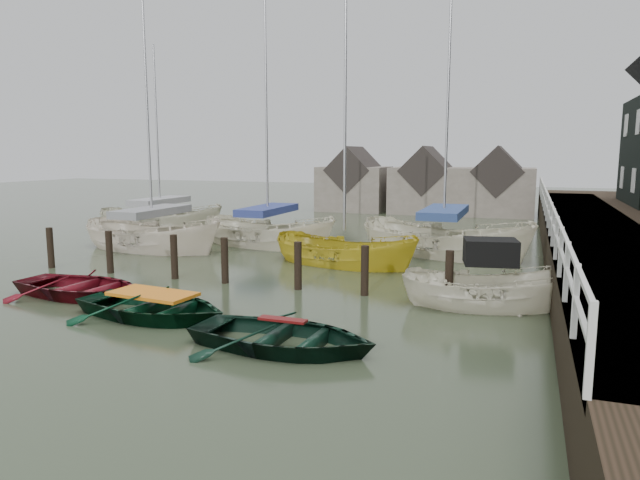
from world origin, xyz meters
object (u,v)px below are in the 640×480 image
at_px(motorboat, 488,305).
at_px(sailboat_c, 344,264).
at_px(sailboat_b, 268,244).
at_px(rowboat_green, 154,317).
at_px(rowboat_red, 82,296).
at_px(sailboat_a, 153,248).
at_px(sailboat_e, 161,229).
at_px(sailboat_d, 443,253).
at_px(rowboat_dkgreen, 283,349).

distance_m(motorboat, sailboat_c, 6.78).
bearing_deg(sailboat_b, rowboat_green, -157.25).
relative_size(rowboat_red, sailboat_a, 0.36).
relative_size(rowboat_green, sailboat_e, 0.39).
height_order(sailboat_a, sailboat_b, sailboat_b).
distance_m(sailboat_c, sailboat_d, 4.37).
height_order(sailboat_d, sailboat_e, sailboat_d).
height_order(rowboat_green, sailboat_d, sailboat_d).
bearing_deg(rowboat_green, sailboat_c, -10.30).
relative_size(rowboat_green, sailboat_b, 0.35).
xyz_separation_m(motorboat, sailboat_c, (-5.22, 4.32, -0.08)).
relative_size(sailboat_d, sailboat_e, 1.14).
bearing_deg(sailboat_c, sailboat_d, -30.36).
distance_m(rowboat_dkgreen, sailboat_c, 9.05).
height_order(motorboat, sailboat_c, sailboat_c).
bearing_deg(sailboat_d, sailboat_e, 102.87).
height_order(sailboat_c, sailboat_e, sailboat_c).
bearing_deg(sailboat_d, rowboat_green, 175.60).
bearing_deg(sailboat_c, rowboat_green, 177.62).
bearing_deg(sailboat_e, rowboat_green, -155.22).
bearing_deg(rowboat_dkgreen, rowboat_red, 76.37).
bearing_deg(sailboat_e, rowboat_dkgreen, -147.54).
bearing_deg(rowboat_red, rowboat_dkgreen, -103.48).
distance_m(rowboat_green, sailboat_d, 12.30).
xyz_separation_m(rowboat_dkgreen, sailboat_b, (-5.87, 11.73, 0.06)).
height_order(sailboat_a, sailboat_e, sailboat_a).
bearing_deg(sailboat_b, sailboat_c, -111.08).
height_order(rowboat_green, rowboat_dkgreen, rowboat_green).
xyz_separation_m(rowboat_red, motorboat, (10.64, 2.58, 0.09)).
bearing_deg(sailboat_a, rowboat_red, -150.37).
xyz_separation_m(sailboat_a, sailboat_e, (-3.19, 4.98, -0.00)).
xyz_separation_m(motorboat, sailboat_a, (-13.55, 4.61, -0.03)).
relative_size(motorboat, sailboat_c, 0.42).
bearing_deg(sailboat_a, sailboat_b, -50.22).
bearing_deg(motorboat, sailboat_d, 5.84).
bearing_deg(sailboat_a, rowboat_green, -136.11).
xyz_separation_m(rowboat_dkgreen, sailboat_e, (-13.06, 14.19, 0.06)).
bearing_deg(rowboat_dkgreen, rowboat_green, 78.27).
bearing_deg(rowboat_red, sailboat_a, 24.68).
height_order(rowboat_dkgreen, sailboat_a, sailboat_a).
height_order(rowboat_red, rowboat_dkgreen, rowboat_red).
xyz_separation_m(sailboat_c, sailboat_e, (-11.51, 5.27, 0.04)).
height_order(rowboat_red, sailboat_a, sailboat_a).
xyz_separation_m(rowboat_dkgreen, sailboat_d, (1.49, 12.06, 0.06)).
bearing_deg(sailboat_b, rowboat_dkgreen, -141.42).
distance_m(rowboat_red, sailboat_e, 13.62).
xyz_separation_m(sailboat_a, sailboat_b, (4.01, 2.52, 0.00)).
xyz_separation_m(rowboat_red, rowboat_dkgreen, (6.96, -2.01, 0.00)).
bearing_deg(sailboat_e, rowboat_red, -163.56).
distance_m(motorboat, sailboat_d, 7.78).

